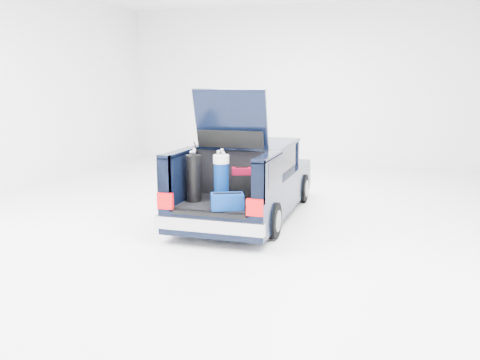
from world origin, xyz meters
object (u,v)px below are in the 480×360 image
(blue_golf_bag, at_px, (221,178))
(blue_duffel, at_px, (227,201))
(red_suitcase, at_px, (242,183))
(black_golf_bag, at_px, (194,178))
(car, at_px, (249,181))

(blue_golf_bag, bearing_deg, blue_duffel, -71.22)
(red_suitcase, height_order, black_golf_bag, black_golf_bag)
(black_golf_bag, bearing_deg, blue_golf_bag, -3.63)
(car, distance_m, black_golf_bag, 1.78)
(car, distance_m, blue_duffel, 2.02)
(black_golf_bag, bearing_deg, car, 53.43)
(car, bearing_deg, blue_duffel, -83.83)
(red_suitcase, distance_m, black_golf_bag, 0.86)
(red_suitcase, relative_size, blue_golf_bag, 0.63)
(red_suitcase, xyz_separation_m, black_golf_bag, (-0.69, -0.48, 0.14))
(black_golf_bag, bearing_deg, red_suitcase, 14.35)
(car, height_order, red_suitcase, car)
(car, xyz_separation_m, black_golf_bag, (-0.48, -1.68, 0.33))
(black_golf_bag, distance_m, blue_duffel, 0.82)
(red_suitcase, relative_size, black_golf_bag, 0.64)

